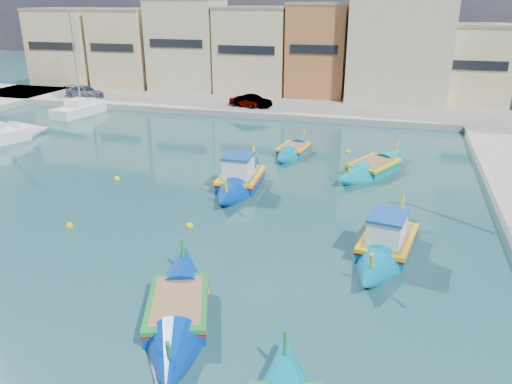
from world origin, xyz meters
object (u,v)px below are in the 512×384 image
at_px(church_block, 402,22).
at_px(luzzu_green, 294,151).
at_px(luzzu_blue_south, 178,311).
at_px(luzzu_blue_cabin, 241,180).
at_px(yacht_north, 91,108).
at_px(luzzu_cyan_mid, 373,168).
at_px(luzzu_turquoise_cabin, 387,243).
at_px(yacht_midnorth, 11,135).

distance_m(church_block, luzzu_green, 24.58).
relative_size(church_block, luzzu_blue_south, 2.14).
relative_size(luzzu_blue_cabin, yacht_north, 0.87).
height_order(church_block, luzzu_blue_cabin, church_block).
bearing_deg(luzzu_green, luzzu_cyan_mid, -24.61).
xyz_separation_m(luzzu_blue_south, yacht_north, (-22.93, 29.61, 0.15)).
bearing_deg(luzzu_cyan_mid, yacht_north, 158.10).
height_order(church_block, luzzu_cyan_mid, church_block).
distance_m(church_block, luzzu_cyan_mid, 26.23).
bearing_deg(luzzu_green, luzzu_turquoise_cabin, -62.34).
bearing_deg(luzzu_blue_cabin, luzzu_turquoise_cabin, -34.77).
bearing_deg(luzzu_turquoise_cabin, luzzu_blue_cabin, 145.23).
height_order(church_block, luzzu_green, church_block).
xyz_separation_m(luzzu_green, yacht_midnorth, (-22.57, -2.46, 0.20)).
xyz_separation_m(luzzu_blue_cabin, yacht_north, (-20.99, 16.30, 0.03)).
distance_m(church_block, yacht_north, 33.11).
height_order(luzzu_blue_cabin, yacht_midnorth, yacht_midnorth).
relative_size(luzzu_blue_cabin, luzzu_cyan_mid, 1.03).
bearing_deg(luzzu_green, luzzu_blue_cabin, -102.28).
height_order(luzzu_cyan_mid, yacht_north, yacht_north).
bearing_deg(church_block, luzzu_blue_south, -98.23).
relative_size(luzzu_turquoise_cabin, luzzu_green, 1.34).
distance_m(luzzu_turquoise_cabin, luzzu_blue_south, 9.94).
relative_size(luzzu_cyan_mid, luzzu_blue_south, 0.98).
height_order(luzzu_green, yacht_midnorth, yacht_midnorth).
height_order(yacht_north, yacht_midnorth, yacht_midnorth).
xyz_separation_m(church_block, luzzu_blue_cabin, (-8.17, -29.78, -8.02)).
bearing_deg(church_block, luzzu_blue_cabin, -105.34).
distance_m(church_block, luzzu_blue_south, 44.29).
height_order(luzzu_blue_cabin, luzzu_green, luzzu_blue_cabin).
xyz_separation_m(luzzu_turquoise_cabin, luzzu_blue_south, (-6.84, -7.20, -0.09)).
xyz_separation_m(luzzu_blue_cabin, luzzu_cyan_mid, (7.49, 4.85, -0.11)).
xyz_separation_m(church_block, luzzu_blue_south, (-6.23, -43.09, -8.14)).
bearing_deg(luzzu_blue_cabin, luzzu_green, 77.72).
relative_size(church_block, yacht_north, 1.83).
bearing_deg(yacht_north, luzzu_blue_cabin, -37.84).
bearing_deg(church_block, luzzu_turquoise_cabin, -89.02).
bearing_deg(luzzu_cyan_mid, luzzu_blue_cabin, -147.07).
xyz_separation_m(church_block, yacht_north, (-29.16, -13.48, -8.00)).
xyz_separation_m(luzzu_blue_south, yacht_midnorth, (-22.88, 18.39, 0.17)).
bearing_deg(yacht_midnorth, luzzu_turquoise_cabin, -20.62).
distance_m(luzzu_turquoise_cabin, luzzu_green, 15.40).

